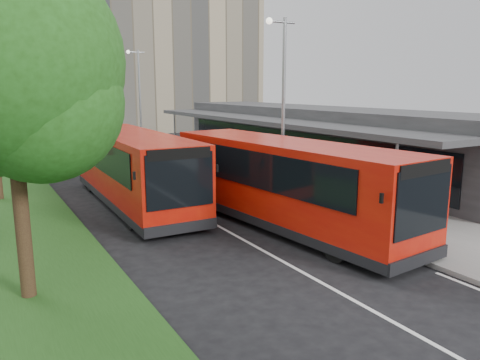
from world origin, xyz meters
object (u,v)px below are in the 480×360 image
at_px(tree_near, 8,77).
at_px(bollard, 164,150).
at_px(bus_main, 286,184).
at_px(bus_second, 133,169).
at_px(litter_bin, 228,162).
at_px(car_near, 74,131).
at_px(car_far, 32,128).
at_px(lamp_post_far, 139,94).
at_px(lamp_post_near, 282,99).

bearing_deg(tree_near, bollard, 60.89).
distance_m(bus_main, bus_second, 7.34).
relative_size(tree_near, litter_bin, 8.21).
bearing_deg(car_near, litter_bin, -60.01).
relative_size(car_near, car_far, 0.95).
xyz_separation_m(lamp_post_far, bus_second, (-5.86, -16.92, -3.06)).
bearing_deg(bus_second, car_far, 90.85).
bearing_deg(lamp_post_near, bus_main, -121.78).
bearing_deg(lamp_post_far, car_near, 97.46).
bearing_deg(litter_bin, lamp_post_far, 97.78).
distance_m(lamp_post_far, car_far, 24.34).
xyz_separation_m(litter_bin, bollard, (-1.17, 7.89, -0.02)).
xyz_separation_m(tree_near, car_far, (5.43, 48.24, -4.93)).
distance_m(lamp_post_near, bollard, 16.41).
height_order(bollard, car_far, bollard).
bearing_deg(car_far, lamp_post_near, -64.44).
xyz_separation_m(lamp_post_far, bus_main, (-1.92, -23.11, -3.04)).
height_order(lamp_post_far, car_far, lamp_post_far).
bearing_deg(bus_main, car_far, 89.01).
height_order(lamp_post_far, bus_main, lamp_post_far).
xyz_separation_m(lamp_post_far, car_near, (-2.14, 16.35, -4.20)).
height_order(litter_bin, car_far, litter_bin).
relative_size(bus_main, bollard, 11.80).
bearing_deg(bus_main, tree_near, -174.32).
distance_m(tree_near, bollard, 24.32).
relative_size(bus_second, car_far, 3.63).
relative_size(bus_main, car_far, 3.71).
bearing_deg(bus_main, bollard, 77.17).
height_order(bus_main, bollard, bus_main).
bearing_deg(litter_bin, car_near, 97.59).
height_order(bus_main, car_far, bus_main).
distance_m(litter_bin, car_near, 28.60).
distance_m(bus_second, car_far, 40.23).
relative_size(tree_near, lamp_post_near, 1.06).
height_order(lamp_post_far, bus_second, lamp_post_far).
xyz_separation_m(lamp_post_near, car_far, (-5.69, 43.29, -4.20)).
xyz_separation_m(litter_bin, car_far, (-7.33, 35.29, -0.14)).
bearing_deg(litter_bin, bus_second, -146.76).
bearing_deg(car_far, bollard, -59.25).
xyz_separation_m(lamp_post_near, bus_second, (-5.86, 3.08, -3.06)).
distance_m(lamp_post_far, car_near, 17.02).
distance_m(lamp_post_near, bus_main, 4.76).
distance_m(bollard, car_near, 20.63).
bearing_deg(bus_main, lamp_post_near, 52.58).
relative_size(tree_near, bus_main, 0.72).
relative_size(lamp_post_near, lamp_post_far, 1.00).
bearing_deg(tree_near, car_near, 77.72).
distance_m(lamp_post_far, bollard, 5.81).
bearing_deg(bollard, lamp_post_near, -91.70).
relative_size(bus_main, bus_second, 1.02).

